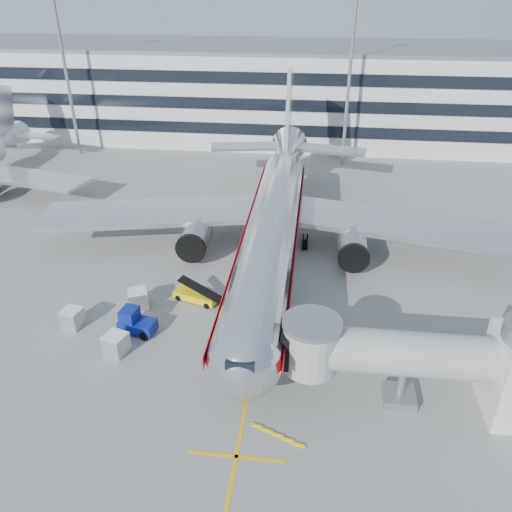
# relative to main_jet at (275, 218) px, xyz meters

# --- Properties ---
(ground) EXTENTS (180.00, 180.00, 0.00)m
(ground) POSITION_rel_main_jet_xyz_m (0.00, -11.72, -4.23)
(ground) COLOR gray
(ground) RESTS_ON ground
(lead_in_line) EXTENTS (0.25, 70.00, 0.01)m
(lead_in_line) POSITION_rel_main_jet_xyz_m (0.00, -1.72, -4.23)
(lead_in_line) COLOR #FBB30D
(lead_in_line) RESTS_ON ground
(stop_bar) EXTENTS (6.00, 0.25, 0.01)m
(stop_bar) POSITION_rel_main_jet_xyz_m (0.00, -25.72, -4.23)
(stop_bar) COLOR #FBB30D
(stop_bar) RESTS_ON ground
(main_jet) EXTENTS (50.95, 48.70, 16.06)m
(main_jet) POSITION_rel_main_jet_xyz_m (0.00, 0.00, 0.00)
(main_jet) COLOR silver
(main_jet) RESTS_ON ground
(jet_bridge) EXTENTS (17.80, 4.50, 7.00)m
(jet_bridge) POSITION_rel_main_jet_xyz_m (12.18, -19.72, -0.36)
(jet_bridge) COLOR silver
(jet_bridge) RESTS_ON ground
(terminal) EXTENTS (150.00, 24.25, 15.60)m
(terminal) POSITION_rel_main_jet_xyz_m (0.00, 46.23, 3.57)
(terminal) COLOR silver
(terminal) RESTS_ON ground
(light_mast_west) EXTENTS (2.40, 1.20, 25.45)m
(light_mast_west) POSITION_rel_main_jet_xyz_m (-35.00, 30.28, 10.64)
(light_mast_west) COLOR gray
(light_mast_west) RESTS_ON ground
(light_mast_centre) EXTENTS (2.40, 1.20, 25.45)m
(light_mast_centre) POSITION_rel_main_jet_xyz_m (8.00, 30.28, 10.64)
(light_mast_centre) COLOR gray
(light_mast_centre) RESTS_ON ground
(belt_loader) EXTENTS (4.41, 2.67, 2.06)m
(belt_loader) POSITION_rel_main_jet_xyz_m (-6.24, -9.40, -3.65)
(belt_loader) COLOR yellow
(belt_loader) RESTS_ON ground
(baggage_tug) EXTENTS (3.14, 2.26, 2.18)m
(baggage_tug) POSITION_rel_main_jet_xyz_m (-10.19, -14.46, -3.28)
(baggage_tug) COLOR navy
(baggage_tug) RESTS_ON ground
(cargo_container_left) EXTENTS (2.15, 2.15, 1.74)m
(cargo_container_left) POSITION_rel_main_jet_xyz_m (-11.09, -11.05, -3.36)
(cargo_container_left) COLOR #B0B3B8
(cargo_container_left) RESTS_ON ground
(cargo_container_right) EXTENTS (1.81, 1.81, 1.62)m
(cargo_container_right) POSITION_rel_main_jet_xyz_m (-15.67, -14.34, -3.42)
(cargo_container_right) COLOR #B0B3B8
(cargo_container_right) RESTS_ON ground
(cargo_container_front) EXTENTS (2.02, 2.02, 1.71)m
(cargo_container_front) POSITION_rel_main_jet_xyz_m (-10.79, -17.21, -3.38)
(cargo_container_front) COLOR #B0B3B8
(cargo_container_front) RESTS_ON ground
(ramp_worker) EXTENTS (0.78, 0.77, 1.82)m
(ramp_worker) POSITION_rel_main_jet_xyz_m (-10.53, -13.03, -3.33)
(ramp_worker) COLOR #BFFF1A
(ramp_worker) RESTS_ON ground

